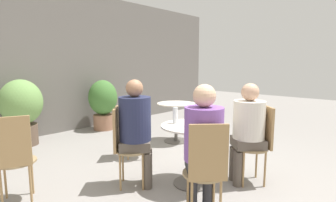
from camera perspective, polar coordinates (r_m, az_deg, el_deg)
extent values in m
plane|color=gray|center=(3.17, 6.37, -19.10)|extent=(20.00, 20.00, 0.00)
cube|color=slate|center=(5.90, -24.33, 7.84)|extent=(10.00, 0.06, 3.00)
cylinder|color=#514C47|center=(3.35, 5.22, -17.35)|extent=(0.45, 0.45, 0.01)
cylinder|color=#514C47|center=(3.22, 5.30, -11.63)|extent=(0.06, 0.06, 0.69)
cylinder|color=silver|center=(3.12, 5.38, -5.44)|extent=(0.75, 0.75, 0.02)
cylinder|color=#514C47|center=(5.01, 1.75, -8.64)|extent=(0.45, 0.45, 0.01)
cylinder|color=#514C47|center=(4.92, 1.77, -4.69)|extent=(0.06, 0.06, 0.69)
cylinder|color=silver|center=(4.86, 1.79, -0.58)|extent=(0.71, 0.71, 0.02)
cylinder|color=#997F56|center=(3.17, -7.81, -10.52)|extent=(0.40, 0.40, 0.02)
cylinder|color=#9E7A4C|center=(3.38, -9.81, -13.41)|extent=(0.02, 0.02, 0.43)
cylinder|color=#9E7A4C|center=(3.14, -10.36, -15.12)|extent=(0.02, 0.02, 0.43)
cylinder|color=#9E7A4C|center=(3.36, -5.30, -13.46)|extent=(0.02, 0.02, 0.43)
cylinder|color=#9E7A4C|center=(3.12, -5.48, -15.18)|extent=(0.02, 0.02, 0.43)
cube|color=#9E7A4C|center=(3.12, -11.20, -5.95)|extent=(0.25, 0.27, 0.50)
cylinder|color=#997F56|center=(2.53, 7.80, -15.38)|extent=(0.40, 0.40, 0.02)
cylinder|color=#9E7A4C|center=(2.72, 4.34, -18.78)|extent=(0.02, 0.02, 0.43)
cylinder|color=#9E7A4C|center=(2.77, 9.94, -18.43)|extent=(0.02, 0.02, 0.43)
cube|color=#9E7A4C|center=(2.28, 8.80, -11.13)|extent=(0.27, 0.25, 0.50)
cylinder|color=#997F56|center=(3.37, 17.62, -9.69)|extent=(0.40, 0.40, 0.02)
cylinder|color=#9E7A4C|center=(3.38, 20.36, -13.80)|extent=(0.02, 0.02, 0.43)
cylinder|color=#9E7A4C|center=(3.60, 18.69, -12.35)|extent=(0.02, 0.02, 0.43)
cylinder|color=#9E7A4C|center=(3.29, 16.10, -14.22)|extent=(0.02, 0.02, 0.43)
cylinder|color=#9E7A4C|center=(3.52, 14.68, -12.69)|extent=(0.02, 0.02, 0.43)
cube|color=#9E7A4C|center=(3.37, 20.66, -5.26)|extent=(0.25, 0.27, 0.50)
cylinder|color=#997F56|center=(4.10, -6.76, -6.22)|extent=(0.40, 0.40, 0.02)
cylinder|color=#9E7A4C|center=(4.30, -8.26, -8.68)|extent=(0.02, 0.02, 0.43)
cylinder|color=#9E7A4C|center=(4.06, -8.74, -9.72)|extent=(0.02, 0.02, 0.43)
cylinder|color=#9E7A4C|center=(4.27, -4.78, -8.73)|extent=(0.02, 0.02, 0.43)
cylinder|color=#9E7A4C|center=(4.03, -5.04, -9.78)|extent=(0.02, 0.02, 0.43)
cube|color=#9E7A4C|center=(4.07, -9.32, -2.65)|extent=(0.26, 0.26, 0.50)
cylinder|color=#997F56|center=(3.20, -30.20, -11.34)|extent=(0.40, 0.40, 0.02)
cylinder|color=#9E7A4C|center=(3.18, -32.55, -15.98)|extent=(0.02, 0.02, 0.43)
cylinder|color=#9E7A4C|center=(3.15, -27.73, -15.87)|extent=(0.02, 0.02, 0.43)
cylinder|color=#9E7A4C|center=(3.42, -31.92, -14.29)|extent=(0.02, 0.02, 0.43)
cylinder|color=#9E7A4C|center=(3.39, -27.46, -14.16)|extent=(0.02, 0.02, 0.43)
cube|color=#9E7A4C|center=(2.96, -30.90, -7.68)|extent=(0.32, 0.16, 0.50)
cylinder|color=brown|center=(3.16, -4.50, -14.88)|extent=(0.11, 0.11, 0.43)
cylinder|color=brown|center=(3.32, -4.44, -13.76)|extent=(0.11, 0.11, 0.43)
cube|color=brown|center=(3.15, -7.10, -9.39)|extent=(0.47, 0.47, 0.11)
cylinder|color=#232847|center=(3.07, -7.20, -3.84)|extent=(0.37, 0.37, 0.51)
sphere|color=#9E7051|center=(3.02, -7.32, 2.78)|extent=(0.20, 0.20, 0.20)
cylinder|color=#2D2D33|center=(2.80, 8.71, -18.11)|extent=(0.11, 0.11, 0.43)
cylinder|color=#2D2D33|center=(2.77, 5.24, -18.32)|extent=(0.11, 0.11, 0.43)
cube|color=#2D2D33|center=(2.54, 7.65, -13.69)|extent=(0.46, 0.46, 0.11)
cylinder|color=#7A4C9E|center=(2.45, 7.78, -7.09)|extent=(0.36, 0.36, 0.50)
sphere|color=#DBAD89|center=(2.38, 7.94, 1.15)|extent=(0.21, 0.21, 0.21)
cylinder|color=brown|center=(3.46, 14.10, -13.03)|extent=(0.11, 0.11, 0.43)
cylinder|color=brown|center=(3.31, 14.99, -14.03)|extent=(0.11, 0.11, 0.43)
cube|color=brown|center=(3.34, 17.01, -8.66)|extent=(0.47, 0.47, 0.11)
cylinder|color=beige|center=(3.27, 17.21, -3.91)|extent=(0.37, 0.37, 0.45)
sphere|color=tan|center=(3.22, 17.46, 1.86)|extent=(0.21, 0.21, 0.21)
cylinder|color=#DBC65B|center=(3.08, 9.63, -3.67)|extent=(0.07, 0.07, 0.19)
cylinder|color=silver|center=(3.18, 1.60, -3.12)|extent=(0.06, 0.06, 0.20)
cylinder|color=brown|center=(5.40, -28.92, -6.45)|extent=(0.48, 0.48, 0.38)
ellipsoid|color=#709E51|center=(5.29, -29.35, -0.22)|extent=(0.71, 0.71, 0.80)
cylinder|color=#93664C|center=(6.06, -13.81, -4.42)|extent=(0.45, 0.45, 0.33)
ellipsoid|color=#427533|center=(5.96, -13.99, 0.75)|extent=(0.63, 0.63, 0.77)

